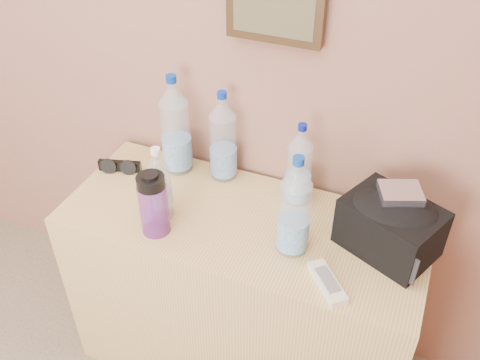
% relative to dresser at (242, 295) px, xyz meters
% --- Properties ---
extents(picture_frame, '(0.30, 0.03, 0.25)m').
position_rel_dresser_xyz_m(picture_frame, '(0.00, 0.25, 1.02)').
color(picture_frame, '#382311').
rests_on(picture_frame, room_shell).
extents(dresser, '(1.21, 0.50, 0.75)m').
position_rel_dresser_xyz_m(dresser, '(0.00, 0.00, 0.00)').
color(dresser, '#B47A4D').
rests_on(dresser, ground).
extents(pet_large_a, '(0.10, 0.10, 0.38)m').
position_rel_dresser_xyz_m(pet_large_a, '(-0.33, 0.18, 0.54)').
color(pet_large_a, silver).
rests_on(pet_large_a, dresser).
extents(pet_large_b, '(0.09, 0.09, 0.34)m').
position_rel_dresser_xyz_m(pet_large_b, '(-0.16, 0.20, 0.53)').
color(pet_large_b, silver).
rests_on(pet_large_b, dresser).
extents(pet_large_c, '(0.08, 0.08, 0.30)m').
position_rel_dresser_xyz_m(pet_large_c, '(0.13, 0.17, 0.51)').
color(pet_large_c, white).
rests_on(pet_large_c, dresser).
extents(pet_large_d, '(0.09, 0.09, 0.34)m').
position_rel_dresser_xyz_m(pet_large_d, '(0.19, -0.06, 0.53)').
color(pet_large_d, silver).
rests_on(pet_large_d, dresser).
extents(pet_small, '(0.08, 0.08, 0.27)m').
position_rel_dresser_xyz_m(pet_small, '(-0.26, -0.08, 0.49)').
color(pet_small, white).
rests_on(pet_small, dresser).
extents(nalgene_bottle, '(0.09, 0.09, 0.22)m').
position_rel_dresser_xyz_m(nalgene_bottle, '(-0.24, -0.15, 0.49)').
color(nalgene_bottle, purple).
rests_on(nalgene_bottle, dresser).
extents(sunglasses, '(0.17, 0.10, 0.04)m').
position_rel_dresser_xyz_m(sunglasses, '(-0.52, 0.08, 0.40)').
color(sunglasses, black).
rests_on(sunglasses, dresser).
extents(ac_remote, '(0.15, 0.16, 0.02)m').
position_rel_dresser_xyz_m(ac_remote, '(0.33, -0.16, 0.39)').
color(ac_remote, white).
rests_on(ac_remote, dresser).
extents(toiletry_bag, '(0.33, 0.29, 0.19)m').
position_rel_dresser_xyz_m(toiletry_bag, '(0.46, 0.05, 0.47)').
color(toiletry_bag, black).
rests_on(toiletry_bag, dresser).
extents(foil_packet, '(0.15, 0.14, 0.03)m').
position_rel_dresser_xyz_m(foil_packet, '(0.46, 0.08, 0.58)').
color(foil_packet, silver).
rests_on(foil_packet, toiletry_bag).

